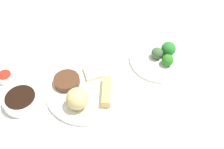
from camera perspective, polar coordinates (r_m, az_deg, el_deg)
name	(u,v)px	position (r m, az deg, el deg)	size (l,w,h in m)	color
tabletop	(95,97)	(0.88, -3.75, -4.94)	(2.20, 2.20, 0.02)	white
main_plate	(87,90)	(0.87, -5.46, -3.33)	(0.27, 0.27, 0.02)	white
rice_scoop	(77,99)	(0.80, -7.54, -5.20)	(0.07, 0.07, 0.07)	tan
spring_roll	(107,91)	(0.84, -1.16, -3.61)	(0.11, 0.03, 0.03)	tan
crab_rangoon_wonton	(94,72)	(0.90, -3.87, 0.55)	(0.06, 0.07, 0.01)	beige
stir_fry_heap	(67,81)	(0.88, -9.74, -1.38)	(0.09, 0.09, 0.02)	#472A19
broccoli_plate	(160,59)	(0.98, 10.38, 3.31)	(0.22, 0.22, 0.01)	white
broccoli_floret_0	(168,60)	(0.94, 11.95, 3.05)	(0.04, 0.04, 0.04)	#286E1F
broccoli_floret_1	(157,53)	(0.96, 9.74, 4.58)	(0.04, 0.04, 0.04)	#385933
broccoli_floret_2	(168,49)	(0.98, 12.12, 5.46)	(0.05, 0.05, 0.05)	#236F29
soy_sauce_bowl	(21,101)	(0.88, -18.99, -5.35)	(0.11, 0.11, 0.03)	white
soy_sauce_bowl_liquid	(20,97)	(0.87, -19.29, -4.65)	(0.09, 0.09, 0.00)	black
sauce_ramekin_sweet_and_sour	(6,77)	(0.97, -22.03, -0.59)	(0.05, 0.05, 0.03)	white
sauce_ramekin_sweet_and_sour_liquid	(4,75)	(0.96, -22.29, -0.02)	(0.04, 0.04, 0.00)	red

